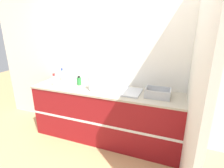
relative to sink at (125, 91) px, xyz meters
name	(u,v)px	position (x,y,z in m)	size (l,w,h in m)	color
ground_plane	(98,148)	(-0.34, -0.32, -0.93)	(12.00, 12.00, 0.00)	tan
wall_back	(112,62)	(-0.34, 0.31, 0.37)	(4.87, 0.06, 2.60)	silver
wall_right	(194,73)	(0.92, -0.02, 0.37)	(0.06, 2.60, 2.60)	beige
counter_cabinet	(105,115)	(-0.34, -0.02, -0.47)	(2.49, 0.62, 0.91)	maroon
sink	(125,91)	(0.00, 0.00, 0.00)	(0.48, 0.40, 0.22)	silver
paper_towel_roll	(93,83)	(-0.52, -0.10, 0.10)	(0.13, 0.13, 0.23)	#4C4C51
dish_rack	(158,94)	(0.49, -0.03, 0.03)	(0.35, 0.25, 0.12)	#B7BABF
bottle_white_spray	(54,80)	(-1.22, -0.14, 0.08)	(0.08, 0.08, 0.22)	white
bottle_green	(79,81)	(-0.85, 0.04, 0.05)	(0.08, 0.08, 0.16)	#2D8C3D
bottle_clear	(62,75)	(-1.28, 0.16, 0.09)	(0.06, 0.06, 0.24)	silver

